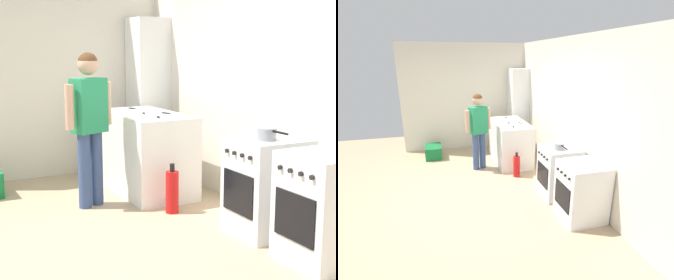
{
  "view_description": "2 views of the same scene",
  "coord_description": "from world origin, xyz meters",
  "views": [
    {
      "loc": [
        3.83,
        -1.2,
        1.62
      ],
      "look_at": [
        -0.14,
        0.86,
        0.82
      ],
      "focal_mm": 55.0,
      "sensor_mm": 36.0,
      "label": 1
    },
    {
      "loc": [
        4.01,
        -0.34,
        2.25
      ],
      "look_at": [
        0.21,
        0.69,
        1.01
      ],
      "focal_mm": 28.0,
      "sensor_mm": 36.0,
      "label": 2
    }
  ],
  "objects": [
    {
      "name": "ground_plane",
      "position": [
        0.0,
        0.0,
        0.0
      ],
      "size": [
        8.0,
        8.0,
        0.0
      ],
      "primitive_type": "plane",
      "color": "tan"
    },
    {
      "name": "back_wall",
      "position": [
        0.0,
        1.95,
        1.3
      ],
      "size": [
        6.0,
        0.1,
        2.6
      ],
      "primitive_type": "cube",
      "color": "silver",
      "rests_on": "ground"
    },
    {
      "name": "side_wall_left",
      "position": [
        -2.6,
        0.4,
        1.3
      ],
      "size": [
        0.1,
        3.1,
        2.6
      ],
      "primitive_type": "cube",
      "color": "silver",
      "rests_on": "ground"
    },
    {
      "name": "counter_unit",
      "position": [
        -1.35,
        1.2,
        0.45
      ],
      "size": [
        1.3,
        0.7,
        0.9
      ],
      "primitive_type": "cube",
      "color": "white",
      "rests_on": "ground"
    },
    {
      "name": "oven_left",
      "position": [
        0.35,
        1.58,
        0.43
      ],
      "size": [
        0.56,
        0.62,
        0.85
      ],
      "color": "white",
      "rests_on": "ground"
    },
    {
      "name": "oven_right",
      "position": [
        1.06,
        1.58,
        0.43
      ],
      "size": [
        0.56,
        0.62,
        0.85
      ],
      "color": "white",
      "rests_on": "ground"
    },
    {
      "name": "pot",
      "position": [
        0.42,
        1.51,
        0.9
      ],
      "size": [
        0.35,
        0.17,
        0.11
      ],
      "color": "gray",
      "rests_on": "oven_left"
    },
    {
      "name": "knife_carving",
      "position": [
        -1.21,
        1.12,
        0.9
      ],
      "size": [
        0.32,
        0.15,
        0.01
      ],
      "color": "silver",
      "rests_on": "counter_unit"
    },
    {
      "name": "knife_chef",
      "position": [
        -1.14,
        1.43,
        0.9
      ],
      "size": [
        0.28,
        0.19,
        0.01
      ],
      "color": "silver",
      "rests_on": "counter_unit"
    },
    {
      "name": "knife_paring",
      "position": [
        -0.9,
        1.15,
        0.91
      ],
      "size": [
        0.21,
        0.09,
        0.01
      ],
      "color": "silver",
      "rests_on": "counter_unit"
    },
    {
      "name": "knife_utility",
      "position": [
        -1.74,
        1.25,
        0.9
      ],
      "size": [
        0.25,
        0.09,
        0.01
      ],
      "color": "silver",
      "rests_on": "counter_unit"
    },
    {
      "name": "person",
      "position": [
        -1.1,
        0.46,
        0.93
      ],
      "size": [
        0.31,
        0.54,
        1.58
      ],
      "color": "#384C7A",
      "rests_on": "ground"
    },
    {
      "name": "fire_extinguisher",
      "position": [
        -0.52,
        1.1,
        0.22
      ],
      "size": [
        0.13,
        0.13,
        0.5
      ],
      "color": "red",
      "rests_on": "ground"
    },
    {
      "name": "recycling_crate_lower",
      "position": [
        -2.03,
        -0.48,
        0.14
      ],
      "size": [
        0.52,
        0.36,
        0.28
      ],
      "primitive_type": "cube",
      "color": "#197238",
      "rests_on": "ground"
    },
    {
      "name": "larder_cabinet",
      "position": [
        -2.3,
        1.68,
        1.0
      ],
      "size": [
        0.48,
        0.44,
        2.0
      ],
      "primitive_type": "cube",
      "color": "white",
      "rests_on": "ground"
    }
  ]
}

